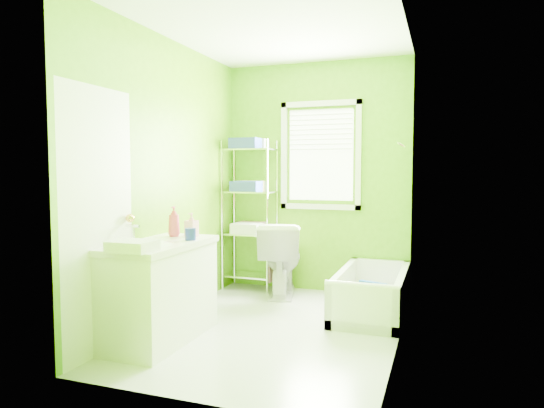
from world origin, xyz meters
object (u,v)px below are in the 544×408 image
(toilet, at_px, (281,258))
(vanity, at_px, (160,287))
(bathtub, at_px, (371,299))
(wire_shelf_unit, at_px, (251,197))

(toilet, height_order, vanity, vanity)
(vanity, bearing_deg, bathtub, 40.54)
(bathtub, height_order, toilet, toilet)
(wire_shelf_unit, bearing_deg, toilet, -19.26)
(bathtub, distance_m, wire_shelf_unit, 1.82)
(bathtub, bearing_deg, toilet, 159.15)
(toilet, bearing_deg, bathtub, 146.30)
(vanity, distance_m, wire_shelf_unit, 1.96)
(toilet, xyz_separation_m, wire_shelf_unit, (-0.42, 0.15, 0.66))
(bathtub, bearing_deg, wire_shelf_unit, 159.60)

